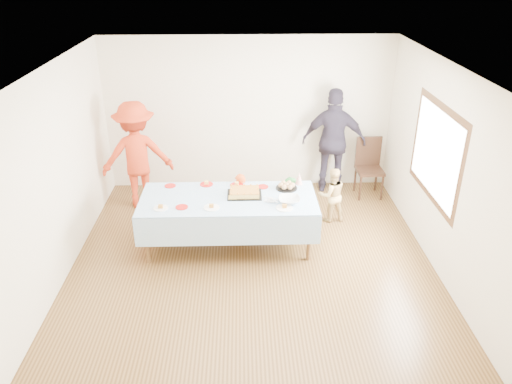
# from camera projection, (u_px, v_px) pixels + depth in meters

# --- Properties ---
(ground) EXTENTS (5.00, 5.00, 0.00)m
(ground) POSITION_uv_depth(u_px,v_px,m) (252.00, 258.00, 7.09)
(ground) COLOR #4C3115
(ground) RESTS_ON ground
(room_walls) EXTENTS (5.04, 5.04, 2.72)m
(room_walls) POSITION_uv_depth(u_px,v_px,m) (256.00, 140.00, 6.32)
(room_walls) COLOR beige
(room_walls) RESTS_ON ground
(party_table) EXTENTS (2.50, 1.10, 0.78)m
(party_table) POSITION_uv_depth(u_px,v_px,m) (228.00, 201.00, 7.09)
(party_table) COLOR brown
(party_table) RESTS_ON ground
(birthday_cake) EXTENTS (0.49, 0.38, 0.09)m
(birthday_cake) POSITION_uv_depth(u_px,v_px,m) (244.00, 193.00, 7.13)
(birthday_cake) COLOR black
(birthday_cake) RESTS_ON party_table
(rolls_tray) EXTENTS (0.32, 0.32, 0.10)m
(rolls_tray) POSITION_uv_depth(u_px,v_px,m) (287.00, 186.00, 7.33)
(rolls_tray) COLOR black
(rolls_tray) RESTS_ON party_table
(punch_bowl) EXTENTS (0.31, 0.31, 0.08)m
(punch_bowl) POSITION_uv_depth(u_px,v_px,m) (289.00, 200.00, 6.93)
(punch_bowl) COLOR silver
(punch_bowl) RESTS_ON party_table
(party_hat) EXTENTS (0.11, 0.11, 0.19)m
(party_hat) POSITION_uv_depth(u_px,v_px,m) (299.00, 178.00, 7.45)
(party_hat) COLOR white
(party_hat) RESTS_ON party_table
(fork_pile) EXTENTS (0.24, 0.18, 0.07)m
(fork_pile) POSITION_uv_depth(u_px,v_px,m) (270.00, 200.00, 6.95)
(fork_pile) COLOR white
(fork_pile) RESTS_ON party_table
(plate_red_far_a) EXTENTS (0.17, 0.17, 0.01)m
(plate_red_far_a) POSITION_uv_depth(u_px,v_px,m) (170.00, 186.00, 7.42)
(plate_red_far_a) COLOR red
(plate_red_far_a) RESTS_ON party_table
(plate_red_far_b) EXTENTS (0.20, 0.20, 0.01)m
(plate_red_far_b) POSITION_uv_depth(u_px,v_px,m) (206.00, 184.00, 7.47)
(plate_red_far_b) COLOR red
(plate_red_far_b) RESTS_ON party_table
(plate_red_far_c) EXTENTS (0.20, 0.20, 0.01)m
(plate_red_far_c) POSITION_uv_depth(u_px,v_px,m) (237.00, 185.00, 7.44)
(plate_red_far_c) COLOR red
(plate_red_far_c) RESTS_ON party_table
(plate_red_far_d) EXTENTS (0.17, 0.17, 0.01)m
(plate_red_far_d) POSITION_uv_depth(u_px,v_px,m) (263.00, 187.00, 7.39)
(plate_red_far_d) COLOR red
(plate_red_far_d) RESTS_ON party_table
(plate_red_near) EXTENTS (0.17, 0.17, 0.01)m
(plate_red_near) POSITION_uv_depth(u_px,v_px,m) (182.00, 207.00, 6.80)
(plate_red_near) COLOR red
(plate_red_near) RESTS_ON party_table
(plate_white_left) EXTENTS (0.20, 0.20, 0.01)m
(plate_white_left) POSITION_uv_depth(u_px,v_px,m) (161.00, 208.00, 6.78)
(plate_white_left) COLOR white
(plate_white_left) RESTS_ON party_table
(plate_white_mid) EXTENTS (0.22, 0.22, 0.01)m
(plate_white_mid) POSITION_uv_depth(u_px,v_px,m) (212.00, 208.00, 6.79)
(plate_white_mid) COLOR white
(plate_white_mid) RESTS_ON party_table
(plate_white_right) EXTENTS (0.23, 0.23, 0.01)m
(plate_white_right) POSITION_uv_depth(u_px,v_px,m) (284.00, 208.00, 6.78)
(plate_white_right) COLOR white
(plate_white_right) RESTS_ON party_table
(dining_chair) EXTENTS (0.46, 0.46, 1.03)m
(dining_chair) POSITION_uv_depth(u_px,v_px,m) (369.00, 164.00, 8.74)
(dining_chair) COLOR black
(dining_chair) RESTS_ON ground
(toddler_left) EXTENTS (0.34, 0.23, 0.91)m
(toddler_left) POSITION_uv_depth(u_px,v_px,m) (240.00, 201.00, 7.71)
(toddler_left) COLOR #D04D1A
(toddler_left) RESTS_ON ground
(toddler_mid) EXTENTS (0.45, 0.34, 0.83)m
(toddler_mid) POSITION_uv_depth(u_px,v_px,m) (290.00, 203.00, 7.74)
(toddler_mid) COLOR #2A7E31
(toddler_mid) RESTS_ON ground
(toddler_right) EXTENTS (0.49, 0.41, 0.90)m
(toddler_right) POSITION_uv_depth(u_px,v_px,m) (332.00, 195.00, 7.90)
(toddler_right) COLOR tan
(toddler_right) RESTS_ON ground
(adult_left) EXTENTS (1.28, 0.89, 1.80)m
(adult_left) POSITION_uv_depth(u_px,v_px,m) (137.00, 155.00, 8.22)
(adult_left) COLOR red
(adult_left) RESTS_ON ground
(adult_right) EXTENTS (1.16, 0.63, 1.87)m
(adult_right) POSITION_uv_depth(u_px,v_px,m) (334.00, 141.00, 8.70)
(adult_right) COLOR #2F2939
(adult_right) RESTS_ON ground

